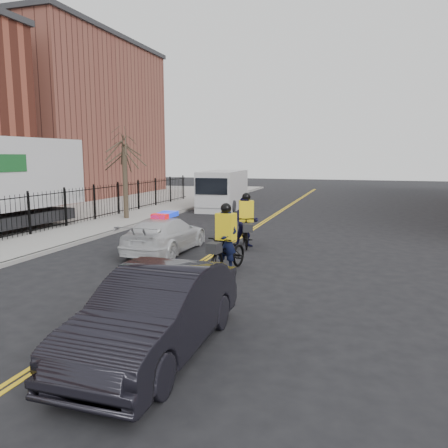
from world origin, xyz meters
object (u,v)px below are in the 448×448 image
cargo_van (223,191)px  cyclist_near (226,248)px  dark_sedan (157,312)px  police_cruiser (165,234)px  cyclist_far (246,226)px

cargo_van → cyclist_near: 16.75m
dark_sedan → cyclist_near: 5.95m
cyclist_near → police_cruiser: bearing=156.4°
cargo_van → cyclist_far: (4.89, -11.99, -0.42)m
cyclist_near → cyclist_far: cyclist_far is taller
cyclist_far → dark_sedan: bearing=-104.1°
police_cruiser → cyclist_near: cyclist_near is taller
cyclist_far → cargo_van: bearing=92.7°
cargo_van → cyclist_far: cargo_van is taller
police_cruiser → dark_sedan: 8.72m
cargo_van → cyclist_near: (5.27, -15.89, -0.53)m
cyclist_far → cyclist_near: bearing=-104.0°
dark_sedan → cyclist_near: size_ratio=2.07×
cargo_van → cyclist_near: size_ratio=2.76×
cyclist_far → police_cruiser: bearing=-164.3°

